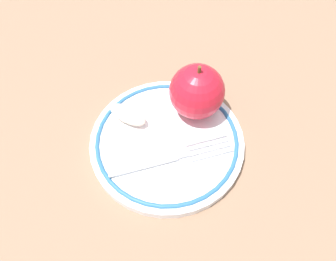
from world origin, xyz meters
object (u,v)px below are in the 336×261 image
object	(u,v)px
apple_red_whole	(197,92)
fork	(167,158)
plate	(168,141)
apple_slice_front	(128,115)

from	to	relation	value
apple_red_whole	fork	bearing A→B (deg)	146.99
plate	fork	size ratio (longest dim) A/B	1.27
apple_red_whole	apple_slice_front	bearing A→B (deg)	93.31
apple_red_whole	fork	distance (m)	0.10
apple_red_whole	plate	bearing A→B (deg)	135.52
fork	apple_slice_front	bearing A→B (deg)	114.11
plate	fork	distance (m)	0.03
plate	apple_slice_front	world-z (taller)	apple_slice_front
plate	fork	xyz separation A→B (m)	(-0.03, 0.00, 0.01)
plate	apple_slice_front	size ratio (longest dim) A/B	3.72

